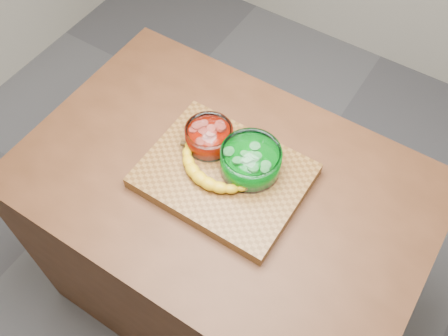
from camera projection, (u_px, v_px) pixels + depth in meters
The scene contains 6 objects.
ground at pixel (224, 291), 2.19m from camera, with size 3.50×3.50×0.00m, color #5B5B60.
counter at pixel (224, 247), 1.81m from camera, with size 1.20×0.80×0.90m, color #4F2C17.
cutting_board at pixel (224, 176), 1.43m from camera, with size 0.45×0.35×0.04m, color brown.
bowl_red at pixel (209, 137), 1.44m from camera, with size 0.14×0.14×0.06m.
bowl_green at pixel (251, 161), 1.38m from camera, with size 0.17×0.17×0.08m.
banana at pixel (211, 170), 1.39m from camera, with size 0.27×0.14×0.04m, color gold, non-canonical shape.
Camera 1 is at (0.42, -0.66, 2.11)m, focal length 40.00 mm.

